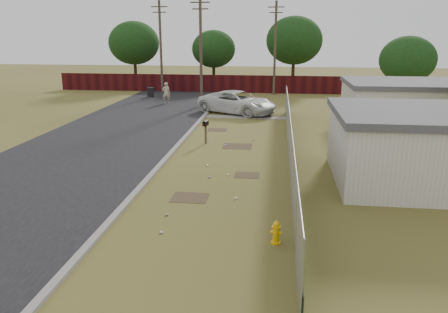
# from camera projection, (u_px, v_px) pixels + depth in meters

# --- Properties ---
(ground) EXTENTS (120.00, 120.00, 0.00)m
(ground) POSITION_uv_depth(u_px,v_px,m) (226.00, 161.00, 21.53)
(ground) COLOR olive
(ground) RESTS_ON ground
(street) EXTENTS (15.10, 60.00, 0.12)m
(street) POSITION_uv_depth(u_px,v_px,m) (142.00, 124.00, 30.00)
(street) COLOR black
(street) RESTS_ON ground
(chainlink_fence) EXTENTS (0.10, 27.06, 2.02)m
(chainlink_fence) POSITION_uv_depth(u_px,v_px,m) (290.00, 143.00, 21.91)
(chainlink_fence) COLOR gray
(chainlink_fence) RESTS_ON ground
(privacy_fence) EXTENTS (30.00, 0.12, 1.80)m
(privacy_fence) POSITION_uv_depth(u_px,v_px,m) (197.00, 83.00, 45.82)
(privacy_fence) COLOR #410D0F
(privacy_fence) RESTS_ON ground
(utility_poles) EXTENTS (12.60, 8.24, 9.00)m
(utility_poles) POSITION_uv_depth(u_px,v_px,m) (213.00, 48.00, 40.36)
(utility_poles) COLOR brown
(utility_poles) RESTS_ON ground
(houses) EXTENTS (9.30, 17.24, 3.10)m
(houses) POSITION_uv_depth(u_px,v_px,m) (416.00, 123.00, 22.93)
(houses) COLOR beige
(houses) RESTS_ON ground
(horizon_trees) EXTENTS (33.32, 31.94, 7.78)m
(horizon_trees) POSITION_uv_depth(u_px,v_px,m) (263.00, 48.00, 42.60)
(horizon_trees) COLOR #322616
(horizon_trees) RESTS_ON ground
(fire_hydrant) EXTENTS (0.35, 0.36, 0.75)m
(fire_hydrant) POSITION_uv_depth(u_px,v_px,m) (276.00, 233.00, 13.14)
(fire_hydrant) COLOR #EFB40C
(fire_hydrant) RESTS_ON ground
(mailbox) EXTENTS (0.29, 0.59, 1.34)m
(mailbox) POSITION_uv_depth(u_px,v_px,m) (206.00, 125.00, 24.67)
(mailbox) COLOR brown
(mailbox) RESTS_ON ground
(pickup_truck) EXTENTS (6.83, 5.46, 1.73)m
(pickup_truck) POSITION_uv_depth(u_px,v_px,m) (237.00, 102.00, 33.91)
(pickup_truck) COLOR silver
(pickup_truck) RESTS_ON ground
(pedestrian) EXTENTS (0.77, 0.59, 1.88)m
(pedestrian) POSITION_uv_depth(u_px,v_px,m) (166.00, 93.00, 38.44)
(pedestrian) COLOR #C0AC8D
(pedestrian) RESTS_ON ground
(trash_bin) EXTENTS (0.60, 0.65, 0.90)m
(trash_bin) POSITION_uv_depth(u_px,v_px,m) (151.00, 92.00, 42.47)
(trash_bin) COLOR black
(trash_bin) RESTS_ON ground
(scattered_litter) EXTENTS (2.45, 12.65, 0.07)m
(scattered_litter) POSITION_uv_depth(u_px,v_px,m) (216.00, 175.00, 19.39)
(scattered_litter) COLOR silver
(scattered_litter) RESTS_ON ground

